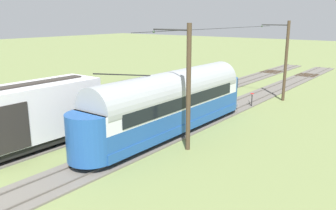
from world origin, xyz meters
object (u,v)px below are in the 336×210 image
at_px(vintage_streetcar, 171,102).
at_px(catenary_pole_mid_near, 187,86).
at_px(switch_stand, 252,99).
at_px(spare_tie_stack, 84,112).
at_px(track_end_bumper, 186,96).
at_px(catenary_pole_foreground, 285,60).

distance_m(vintage_streetcar, catenary_pole_mid_near, 3.46).
bearing_deg(vintage_streetcar, catenary_pole_mid_near, 145.22).
bearing_deg(switch_stand, vintage_streetcar, 83.11).
xyz_separation_m(catenary_pole_mid_near, spare_tie_stack, (11.02, -1.22, -3.63)).
bearing_deg(track_end_bumper, catenary_pole_foreground, -144.56).
xyz_separation_m(catenary_pole_mid_near, switch_stand, (1.26, -12.04, -3.20)).
bearing_deg(track_end_bumper, spare_tie_stack, 70.08).
relative_size(catenary_pole_foreground, switch_stand, 6.05).
relative_size(catenary_pole_mid_near, track_end_bumper, 4.15).
height_order(switch_stand, track_end_bumper, switch_stand).
distance_m(catenary_pole_mid_near, spare_tie_stack, 11.66).
height_order(catenary_pole_mid_near, spare_tie_stack, catenary_pole_mid_near).
bearing_deg(catenary_pole_mid_near, switch_stand, -84.03).
height_order(vintage_streetcar, spare_tie_stack, vintage_streetcar).
bearing_deg(catenary_pole_foreground, spare_tie_stack, 53.76).
bearing_deg(spare_tie_stack, vintage_streetcar, -176.49).
bearing_deg(catenary_pole_foreground, track_end_bumper, 35.44).
xyz_separation_m(vintage_streetcar, catenary_pole_mid_near, (-2.51, 1.74, 1.64)).
xyz_separation_m(catenary_pole_foreground, track_end_bumper, (7.51, 5.34, -3.50)).
height_order(vintage_streetcar, track_end_bumper, vintage_streetcar).
bearing_deg(spare_tie_stack, catenary_pole_mid_near, 173.69).
distance_m(spare_tie_stack, track_end_bumper, 10.31).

